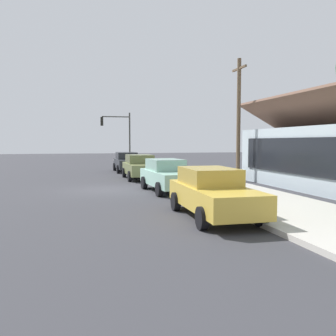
{
  "coord_description": "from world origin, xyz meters",
  "views": [
    {
      "loc": [
        18.99,
        -1.68,
        2.46
      ],
      "look_at": [
        -2.3,
        3.83,
        0.89
      ],
      "focal_mm": 39.41,
      "sensor_mm": 36.0,
      "label": 1
    }
  ],
  "objects_px": {
    "car_mustard": "(213,192)",
    "car_seafoam": "(167,175)",
    "car_olive": "(140,167)",
    "car_charcoal": "(127,162)",
    "fire_hydrant_red": "(165,172)",
    "utility_pole_wooden": "(239,118)",
    "traffic_light_main": "(118,131)"
  },
  "relations": [
    {
      "from": "fire_hydrant_red",
      "to": "car_charcoal",
      "type": "bearing_deg",
      "value": -166.89
    },
    {
      "from": "car_charcoal",
      "to": "fire_hydrant_red",
      "type": "bearing_deg",
      "value": 13.76
    },
    {
      "from": "car_olive",
      "to": "car_mustard",
      "type": "xyz_separation_m",
      "value": [
        12.84,
        0.07,
        0.0
      ]
    },
    {
      "from": "car_charcoal",
      "to": "car_seafoam",
      "type": "xyz_separation_m",
      "value": [
        12.58,
        0.19,
        -0.0
      ]
    },
    {
      "from": "car_charcoal",
      "to": "traffic_light_main",
      "type": "xyz_separation_m",
      "value": [
        -4.81,
        -0.09,
        2.68
      ]
    },
    {
      "from": "car_mustard",
      "to": "traffic_light_main",
      "type": "xyz_separation_m",
      "value": [
        -23.75,
        -0.18,
        2.67
      ]
    },
    {
      "from": "car_seafoam",
      "to": "car_mustard",
      "type": "height_order",
      "value": "same"
    },
    {
      "from": "car_charcoal",
      "to": "car_olive",
      "type": "xyz_separation_m",
      "value": [
        6.1,
        0.02,
        0.0
      ]
    },
    {
      "from": "car_seafoam",
      "to": "fire_hydrant_red",
      "type": "distance_m",
      "value": 6.03
    },
    {
      "from": "utility_pole_wooden",
      "to": "car_olive",
      "type": "bearing_deg",
      "value": -119.34
    },
    {
      "from": "car_mustard",
      "to": "utility_pole_wooden",
      "type": "xyz_separation_m",
      "value": [
        -9.73,
        5.48,
        3.11
      ]
    },
    {
      "from": "car_olive",
      "to": "car_seafoam",
      "type": "distance_m",
      "value": 6.48
    },
    {
      "from": "utility_pole_wooden",
      "to": "fire_hydrant_red",
      "type": "distance_m",
      "value": 5.83
    },
    {
      "from": "car_olive",
      "to": "utility_pole_wooden",
      "type": "height_order",
      "value": "utility_pole_wooden"
    },
    {
      "from": "car_charcoal",
      "to": "car_mustard",
      "type": "distance_m",
      "value": 18.95
    },
    {
      "from": "car_olive",
      "to": "traffic_light_main",
      "type": "height_order",
      "value": "traffic_light_main"
    },
    {
      "from": "car_mustard",
      "to": "fire_hydrant_red",
      "type": "height_order",
      "value": "car_mustard"
    },
    {
      "from": "traffic_light_main",
      "to": "fire_hydrant_red",
      "type": "bearing_deg",
      "value": 8.19
    },
    {
      "from": "car_olive",
      "to": "car_seafoam",
      "type": "relative_size",
      "value": 1.01
    },
    {
      "from": "car_seafoam",
      "to": "car_mustard",
      "type": "distance_m",
      "value": 6.37
    },
    {
      "from": "traffic_light_main",
      "to": "utility_pole_wooden",
      "type": "height_order",
      "value": "utility_pole_wooden"
    },
    {
      "from": "car_charcoal",
      "to": "fire_hydrant_red",
      "type": "xyz_separation_m",
      "value": [
        6.72,
        1.56,
        -0.32
      ]
    },
    {
      "from": "traffic_light_main",
      "to": "fire_hydrant_red",
      "type": "distance_m",
      "value": 12.02
    },
    {
      "from": "car_olive",
      "to": "car_mustard",
      "type": "distance_m",
      "value": 12.85
    },
    {
      "from": "car_mustard",
      "to": "traffic_light_main",
      "type": "relative_size",
      "value": 0.93
    },
    {
      "from": "car_mustard",
      "to": "utility_pole_wooden",
      "type": "bearing_deg",
      "value": 151.9
    },
    {
      "from": "car_charcoal",
      "to": "car_olive",
      "type": "height_order",
      "value": "same"
    },
    {
      "from": "car_mustard",
      "to": "utility_pole_wooden",
      "type": "relative_size",
      "value": 0.64
    },
    {
      "from": "traffic_light_main",
      "to": "utility_pole_wooden",
      "type": "distance_m",
      "value": 15.13
    },
    {
      "from": "car_mustard",
      "to": "car_seafoam",
      "type": "bearing_deg",
      "value": -179.7
    },
    {
      "from": "fire_hydrant_red",
      "to": "car_mustard",
      "type": "bearing_deg",
      "value": -6.92
    },
    {
      "from": "car_seafoam",
      "to": "fire_hydrant_red",
      "type": "height_order",
      "value": "car_seafoam"
    }
  ]
}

